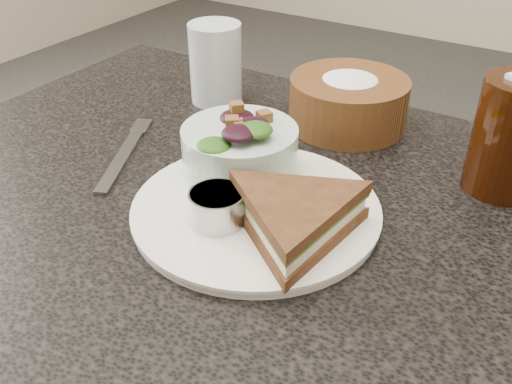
{
  "coord_description": "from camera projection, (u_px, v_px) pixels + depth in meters",
  "views": [
    {
      "loc": [
        0.27,
        -0.46,
        1.12
      ],
      "look_at": [
        -0.0,
        -0.02,
        0.78
      ],
      "focal_mm": 40.0,
      "sensor_mm": 36.0,
      "label": 1
    }
  ],
  "objects": [
    {
      "name": "sandwich",
      "position": [
        295.0,
        217.0,
        0.57
      ],
      "size": [
        0.24,
        0.24,
        0.05
      ],
      "primitive_type": null,
      "rotation": [
        0.0,
        0.0,
        -0.64
      ],
      "color": "brown",
      "rests_on": "dinner_plate"
    },
    {
      "name": "orange_wedge",
      "position": [
        277.0,
        175.0,
        0.66
      ],
      "size": [
        0.08,
        0.08,
        0.02
      ],
      "primitive_type": "cone",
      "rotation": [
        0.0,
        0.0,
        0.83
      ],
      "color": "#FF7500",
      "rests_on": "dinner_plate"
    },
    {
      "name": "dinner_plate",
      "position": [
        256.0,
        210.0,
        0.63
      ],
      "size": [
        0.27,
        0.27,
        0.01
      ],
      "primitive_type": "cylinder",
      "color": "white",
      "rests_on": "dining_table"
    },
    {
      "name": "bread_basket",
      "position": [
        349.0,
        94.0,
        0.8
      ],
      "size": [
        0.17,
        0.17,
        0.09
      ],
      "primitive_type": null,
      "rotation": [
        0.0,
        0.0,
        -0.01
      ],
      "color": "brown",
      "rests_on": "dining_table"
    },
    {
      "name": "water_glass",
      "position": [
        216.0,
        63.0,
        0.86
      ],
      "size": [
        0.1,
        0.1,
        0.12
      ],
      "primitive_type": "cylinder",
      "rotation": [
        0.0,
        0.0,
        -0.29
      ],
      "color": "silver",
      "rests_on": "dining_table"
    },
    {
      "name": "fork",
      "position": [
        123.0,
        157.0,
        0.74
      ],
      "size": [
        0.09,
        0.17,
        0.0
      ],
      "primitive_type": "cube",
      "rotation": [
        0.0,
        0.0,
        0.45
      ],
      "color": "gray",
      "rests_on": "dining_table"
    },
    {
      "name": "dressing_ramekin",
      "position": [
        217.0,
        207.0,
        0.6
      ],
      "size": [
        0.07,
        0.07,
        0.04
      ],
      "primitive_type": "cylinder",
      "rotation": [
        0.0,
        0.0,
        -0.13
      ],
      "color": "#AEB0B3",
      "rests_on": "dinner_plate"
    },
    {
      "name": "knife",
      "position": [
        178.0,
        185.0,
        0.68
      ],
      "size": [
        0.09,
        0.17,
        0.0
      ],
      "primitive_type": "cube",
      "rotation": [
        0.0,
        0.0,
        0.45
      ],
      "color": "#A2A2A2",
      "rests_on": "dining_table"
    },
    {
      "name": "salad_bowl",
      "position": [
        240.0,
        143.0,
        0.67
      ],
      "size": [
        0.16,
        0.16,
        0.08
      ],
      "primitive_type": null,
      "rotation": [
        0.0,
        0.0,
        0.17
      ],
      "color": "silver",
      "rests_on": "dinner_plate"
    }
  ]
}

